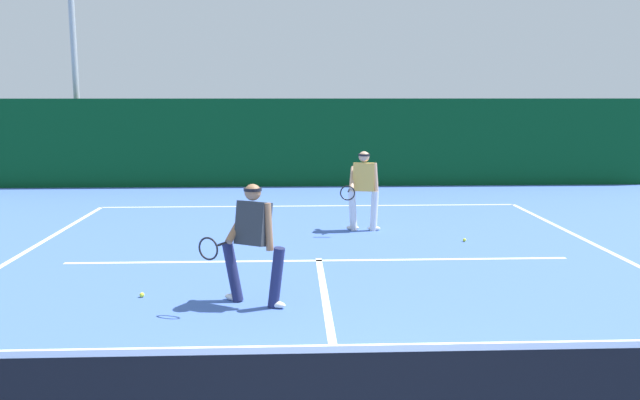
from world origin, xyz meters
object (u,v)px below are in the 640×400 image
Objects in this scene: player_near at (253,239)px; light_pole at (74,49)px; tennis_ball at (464,240)px; player_far at (363,187)px; tennis_ball_extra at (142,295)px.

light_pole reaches higher than player_near.
tennis_ball is (3.72, 3.54, -0.84)m from player_near.
player_far is at bearing -83.24° from player_near.
player_far is (1.94, 4.66, 0.01)m from player_near.
player_far reaches higher than tennis_ball.
tennis_ball_extra is at bearing -69.11° from light_pole.
player_near is 24.13× the size of tennis_ball_extra.
light_pole is at bearing -34.08° from player_far.
light_pole is at bearing -34.25° from player_near.
player_far is at bearing 51.09° from tennis_ball_extra.
tennis_ball is 13.56m from light_pole.
player_far is at bearing 147.93° from tennis_ball.
light_pole is (-6.00, 12.09, 3.19)m from player_near.
player_near is at bearing -13.48° from tennis_ball_extra.
tennis_ball is 0.01× the size of light_pole.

